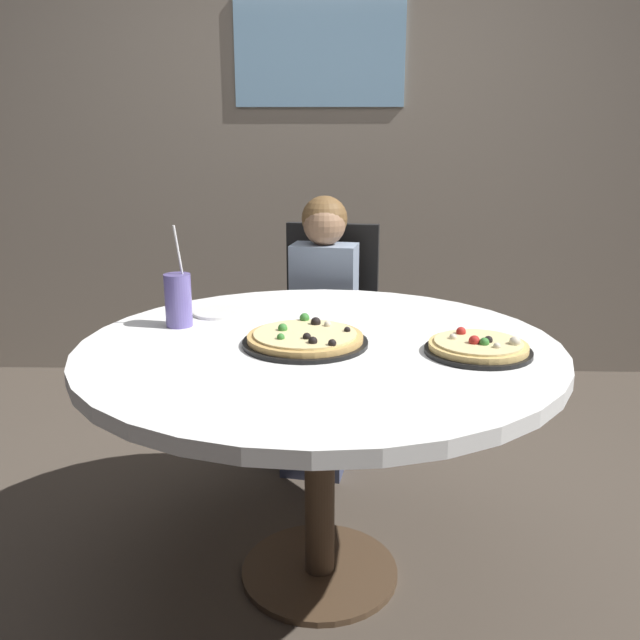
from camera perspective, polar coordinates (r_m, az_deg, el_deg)
The scene contains 9 objects.
ground_plane at distance 2.19m, azimuth -0.03°, elevation -21.01°, with size 8.00×8.00×0.00m, color #4C4238.
wall_with_window at distance 3.70m, azimuth 0.65°, elevation 17.72°, with size 5.20×0.14×2.90m.
dining_table at distance 1.87m, azimuth -0.03°, elevation -4.40°, with size 1.34×1.34×0.75m.
chair_wooden at distance 2.84m, azimuth 0.72°, elevation -0.31°, with size 0.46×0.46×0.95m.
diner_child at distance 2.69m, azimuth 0.06°, elevation -2.29°, with size 0.31×0.43×1.08m.
pizza_veggie at distance 1.82m, azimuth -1.28°, elevation -1.62°, with size 0.35×0.35×0.05m.
pizza_cheese at distance 1.79m, azimuth 13.50°, elevation -2.31°, with size 0.28×0.28×0.05m.
soda_cup at distance 2.03m, azimuth -12.13°, elevation 1.71°, with size 0.08×0.08×0.31m.
plate_small at distance 2.17m, azimuth -8.57°, elevation 0.66°, with size 0.18×0.18×0.01m, color white.
Camera 1 is at (0.04, -1.76, 1.30)m, focal length 37.10 mm.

